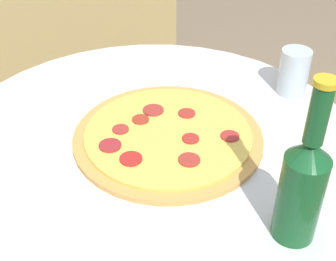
{
  "coord_description": "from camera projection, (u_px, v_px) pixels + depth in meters",
  "views": [
    {
      "loc": [
        -0.43,
        -0.59,
        1.24
      ],
      "look_at": [
        0.02,
        -0.02,
        0.71
      ],
      "focal_mm": 50.0,
      "sensor_mm": 36.0,
      "label": 1
    }
  ],
  "objects": [
    {
      "name": "table",
      "position": [
        152.0,
        201.0,
        1.02
      ],
      "size": [
        0.83,
        0.83,
        0.69
      ],
      "color": "silver",
      "rests_on": "ground_plane"
    },
    {
      "name": "beer_bottle",
      "position": [
        303.0,
        184.0,
        0.66
      ],
      "size": [
        0.07,
        0.07,
        0.27
      ],
      "color": "#144C23",
      "rests_on": "table"
    },
    {
      "name": "pizza",
      "position": [
        168.0,
        136.0,
        0.91
      ],
      "size": [
        0.37,
        0.37,
        0.02
      ],
      "color": "#C68E47",
      "rests_on": "table"
    },
    {
      "name": "drinking_glass",
      "position": [
        294.0,
        72.0,
        1.02
      ],
      "size": [
        0.07,
        0.07,
        0.1
      ],
      "color": "#ADBCC6",
      "rests_on": "table"
    }
  ]
}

